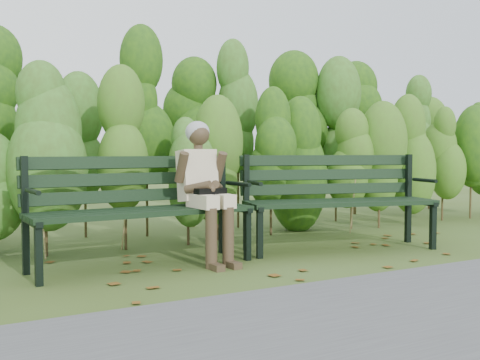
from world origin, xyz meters
TOP-DOWN VIEW (x-y plane):
  - ground at (0.00, 0.00)m, footprint 80.00×80.00m
  - footpath at (0.00, -2.20)m, footprint 60.00×2.50m
  - hedge_band at (0.00, 1.86)m, footprint 11.04×1.67m
  - leaf_litter at (-0.18, -0.26)m, footprint 5.63×2.08m
  - bench_left at (-1.01, 0.41)m, footprint 2.02×0.76m
  - bench_right at (1.11, 0.26)m, footprint 2.09×1.10m
  - seated_woman at (-0.43, 0.25)m, footprint 0.50×0.73m

SIDE VIEW (x-z plane):
  - ground at x=0.00m, z-range 0.00..0.00m
  - leaf_litter at x=-0.18m, z-range 0.00..0.01m
  - footpath at x=0.00m, z-range 0.00..0.01m
  - bench_left at x=-1.01m, z-range 0.09..1.08m
  - bench_right at x=1.11m, z-range 0.09..1.08m
  - seated_woman at x=-0.43m, z-range 0.10..1.42m
  - hedge_band at x=0.00m, z-range 0.05..2.47m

